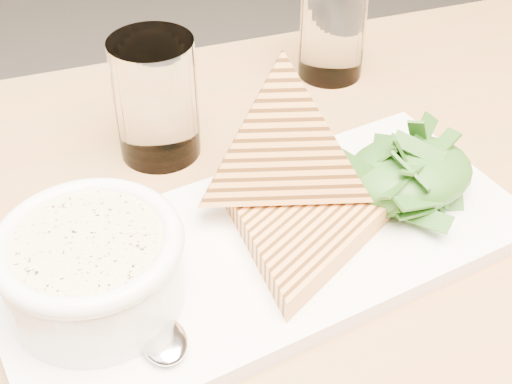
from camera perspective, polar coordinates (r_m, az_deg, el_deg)
name	(u,v)px	position (r m, az deg, el deg)	size (l,w,h in m)	color
table_top	(422,287)	(0.58, 13.10, -7.41)	(1.19, 0.79, 0.04)	#A16A3C
platter	(266,249)	(0.56, 0.83, -4.57)	(0.41, 0.19, 0.01)	white
soup_bowl	(94,275)	(0.51, -12.81, -6.53)	(0.12, 0.12, 0.05)	white
soup	(88,245)	(0.49, -13.30, -4.14)	(0.10, 0.10, 0.01)	beige
bowl_rim	(87,243)	(0.48, -13.33, -3.97)	(0.13, 0.13, 0.01)	white
sandwich_flat	(300,235)	(0.54, 3.56, -3.47)	(0.16, 0.16, 0.02)	#D18C45
sandwich_lean	(284,153)	(0.55, 2.26, 3.11)	(0.16, 0.16, 0.09)	#D18C45
salad_base	(409,173)	(0.60, 12.12, 1.51)	(0.11, 0.09, 0.04)	#1A4A13
arugula_pile	(410,167)	(0.59, 12.19, 1.95)	(0.11, 0.10, 0.05)	#366222
spoon_bowl	(164,340)	(0.48, -7.36, -11.70)	(0.03, 0.04, 0.01)	silver
glass_near	(156,99)	(0.64, -8.01, 7.39)	(0.07, 0.07, 0.11)	white
glass_far	(333,29)	(0.76, 6.15, 12.86)	(0.07, 0.07, 0.10)	white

